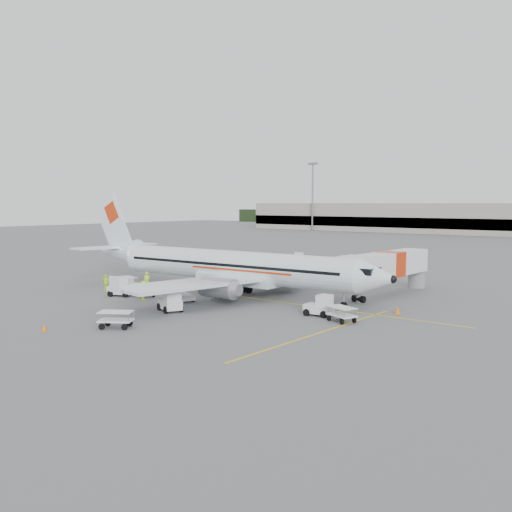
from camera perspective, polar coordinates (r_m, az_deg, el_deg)
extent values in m
plane|color=#56595B|center=(54.75, -1.32, -4.11)|extent=(360.00, 360.00, 0.00)
cube|color=yellow|center=(54.75, -1.32, -4.11)|extent=(44.00, 0.20, 0.01)
cube|color=yellow|center=(40.24, 6.58, -7.58)|extent=(0.20, 20.00, 0.01)
cone|color=#FF6F05|center=(47.79, 13.94, -5.23)|extent=(0.42, 0.42, 0.69)
cone|color=#FF6F05|center=(69.53, 7.19, -1.90)|extent=(0.36, 0.36, 0.58)
cone|color=#FF6F05|center=(42.90, -20.43, -6.68)|extent=(0.36, 0.36, 0.59)
imported|color=#B0E01D|center=(59.93, -10.87, -2.46)|extent=(0.84, 0.75, 1.92)
imported|color=#B0E01D|center=(56.04, -5.25, -3.10)|extent=(0.95, 0.98, 1.58)
imported|color=#B0E01D|center=(53.92, -11.20, -3.40)|extent=(0.81, 1.23, 1.78)
imported|color=#B0E01D|center=(59.94, -14.76, -2.62)|extent=(1.08, 0.59, 1.75)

